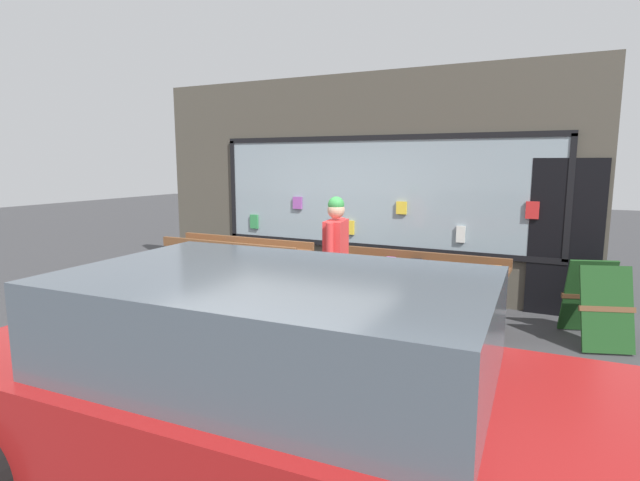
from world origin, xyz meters
TOP-DOWN VIEW (x-y plane):
  - ground_plane at (0.00, 0.00)m, footprint 40.00×40.00m
  - shopfront_facade at (0.07, 2.39)m, footprint 7.12×0.29m
  - display_table_left at (-1.34, 1.06)m, footprint 2.34×0.57m
  - display_table_right at (1.35, 1.07)m, footprint 2.34×0.67m
  - person_browsing at (0.53, 0.55)m, footprint 0.29×0.64m
  - small_dog at (0.87, 0.43)m, footprint 0.38×0.57m
  - sandwich_board_sign at (3.43, 1.35)m, footprint 0.78×0.96m
  - parked_car at (1.57, -2.56)m, footprint 4.44×2.09m

SIDE VIEW (x-z plane):
  - ground_plane at x=0.00m, z-range 0.00..0.00m
  - small_dog at x=0.87m, z-range 0.07..0.48m
  - sandwich_board_sign at x=3.43m, z-range 0.01..0.93m
  - display_table_right at x=1.35m, z-range 0.26..1.15m
  - display_table_left at x=-1.34m, z-range 0.27..1.17m
  - parked_car at x=1.57m, z-range 0.04..1.45m
  - person_browsing at x=0.53m, z-range 0.13..1.77m
  - shopfront_facade at x=0.07m, z-range -0.02..3.37m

